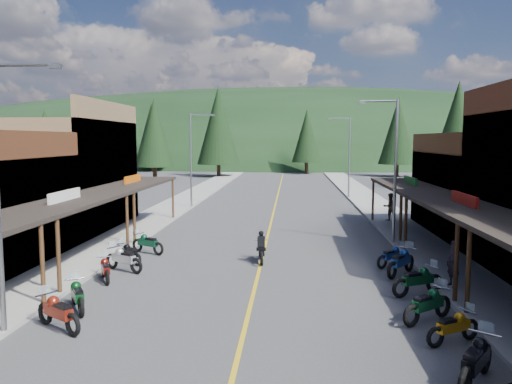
% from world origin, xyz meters
% --- Properties ---
extents(ground, '(220.00, 220.00, 0.00)m').
position_xyz_m(ground, '(0.00, 0.00, 0.00)').
color(ground, '#38383A').
rests_on(ground, ground).
extents(centerline, '(0.15, 90.00, 0.01)m').
position_xyz_m(centerline, '(0.00, 20.00, 0.01)').
color(centerline, gold).
rests_on(centerline, ground).
extents(sidewalk_west, '(3.40, 94.00, 0.15)m').
position_xyz_m(sidewalk_west, '(-8.70, 20.00, 0.07)').
color(sidewalk_west, gray).
rests_on(sidewalk_west, ground).
extents(sidewalk_east, '(3.40, 94.00, 0.15)m').
position_xyz_m(sidewalk_east, '(8.70, 20.00, 0.07)').
color(sidewalk_east, gray).
rests_on(sidewalk_east, ground).
extents(shop_west_3, '(10.90, 10.20, 8.20)m').
position_xyz_m(shop_west_3, '(-13.78, 11.30, 3.52)').
color(shop_west_3, brown).
rests_on(shop_west_3, ground).
extents(shop_east_3, '(10.90, 10.20, 6.20)m').
position_xyz_m(shop_east_3, '(13.75, 11.30, 2.53)').
color(shop_east_3, '#4C2D16').
rests_on(shop_east_3, ground).
extents(streetlight_0, '(2.16, 0.18, 8.00)m').
position_xyz_m(streetlight_0, '(-6.95, -6.00, 4.46)').
color(streetlight_0, gray).
rests_on(streetlight_0, ground).
extents(streetlight_1, '(2.16, 0.18, 8.00)m').
position_xyz_m(streetlight_1, '(-6.95, 22.00, 4.46)').
color(streetlight_1, gray).
rests_on(streetlight_1, ground).
extents(streetlight_2, '(2.16, 0.18, 8.00)m').
position_xyz_m(streetlight_2, '(6.95, 8.00, 4.46)').
color(streetlight_2, gray).
rests_on(streetlight_2, ground).
extents(streetlight_3, '(2.16, 0.18, 8.00)m').
position_xyz_m(streetlight_3, '(6.95, 30.00, 4.46)').
color(streetlight_3, gray).
rests_on(streetlight_3, ground).
extents(ridge_hill, '(310.00, 140.00, 60.00)m').
position_xyz_m(ridge_hill, '(0.00, 135.00, 0.00)').
color(ridge_hill, black).
rests_on(ridge_hill, ground).
extents(pine_0, '(5.04, 5.04, 11.00)m').
position_xyz_m(pine_0, '(-40.00, 62.00, 6.48)').
color(pine_0, black).
rests_on(pine_0, ground).
extents(pine_1, '(5.88, 5.88, 12.50)m').
position_xyz_m(pine_1, '(-24.00, 70.00, 7.24)').
color(pine_1, black).
rests_on(pine_1, ground).
extents(pine_2, '(6.72, 6.72, 14.00)m').
position_xyz_m(pine_2, '(-10.00, 58.00, 7.99)').
color(pine_2, black).
rests_on(pine_2, ground).
extents(pine_3, '(5.04, 5.04, 11.00)m').
position_xyz_m(pine_3, '(4.00, 66.00, 6.48)').
color(pine_3, black).
rests_on(pine_3, ground).
extents(pine_4, '(5.88, 5.88, 12.50)m').
position_xyz_m(pine_4, '(18.00, 60.00, 7.24)').
color(pine_4, black).
rests_on(pine_4, ground).
extents(pine_5, '(6.72, 6.72, 14.00)m').
position_xyz_m(pine_5, '(34.00, 72.00, 7.99)').
color(pine_5, black).
rests_on(pine_5, ground).
extents(pine_7, '(5.88, 5.88, 12.50)m').
position_xyz_m(pine_7, '(-32.00, 76.00, 7.24)').
color(pine_7, black).
rests_on(pine_7, ground).
extents(pine_8, '(4.48, 4.48, 10.00)m').
position_xyz_m(pine_8, '(-22.00, 40.00, 5.98)').
color(pine_8, black).
rests_on(pine_8, ground).
extents(pine_9, '(4.93, 4.93, 10.80)m').
position_xyz_m(pine_9, '(24.00, 45.00, 6.38)').
color(pine_9, black).
rests_on(pine_9, ground).
extents(pine_10, '(5.38, 5.38, 11.60)m').
position_xyz_m(pine_10, '(-18.00, 50.00, 6.78)').
color(pine_10, black).
rests_on(pine_10, ground).
extents(pine_11, '(5.82, 5.82, 12.40)m').
position_xyz_m(pine_11, '(20.00, 38.00, 7.19)').
color(pine_11, black).
rests_on(pine_11, ground).
extents(bike_west_5, '(2.23, 1.85, 1.26)m').
position_xyz_m(bike_west_5, '(-5.67, -5.51, 0.63)').
color(bike_west_5, maroon).
rests_on(bike_west_5, ground).
extents(bike_west_6, '(1.68, 2.10, 1.17)m').
position_xyz_m(bike_west_6, '(-5.83, -3.76, 0.59)').
color(bike_west_6, '#0C3D17').
rests_on(bike_west_6, ground).
extents(bike_west_7, '(1.44, 1.99, 1.09)m').
position_xyz_m(bike_west_7, '(-6.22, -0.16, 0.55)').
color(bike_west_7, '#65120D').
rests_on(bike_west_7, ground).
extents(bike_west_8, '(2.26, 1.71, 1.25)m').
position_xyz_m(bike_west_8, '(-5.96, 1.35, 0.62)').
color(bike_west_8, '#A5A4A9').
rests_on(bike_west_8, ground).
extents(bike_west_9, '(1.85, 1.73, 1.09)m').
position_xyz_m(bike_west_9, '(-6.17, 2.76, 0.54)').
color(bike_west_9, black).
rests_on(bike_west_9, ground).
extents(bike_west_10, '(2.16, 1.63, 1.19)m').
position_xyz_m(bike_west_10, '(-5.91, 4.85, 0.60)').
color(bike_west_10, '#0C3E27').
rests_on(bike_west_10, ground).
extents(bike_east_4, '(1.95, 2.33, 1.32)m').
position_xyz_m(bike_east_4, '(5.79, -8.14, 0.66)').
color(bike_east_4, black).
rests_on(bike_east_4, ground).
extents(bike_east_5, '(1.96, 1.48, 1.08)m').
position_xyz_m(bike_east_5, '(6.05, -5.68, 0.54)').
color(bike_east_5, '#B8770D').
rests_on(bike_east_5, ground).
extents(bike_east_6, '(2.20, 1.96, 1.27)m').
position_xyz_m(bike_east_6, '(5.78, -4.00, 0.63)').
color(bike_east_6, '#0D4221').
rests_on(bike_east_6, ground).
extents(bike_east_7, '(2.32, 1.66, 1.27)m').
position_xyz_m(bike_east_7, '(6.16, -1.20, 0.63)').
color(bike_east_7, '#0D411F').
rests_on(bike_east_7, ground).
extents(bike_east_8, '(2.03, 2.33, 1.33)m').
position_xyz_m(bike_east_8, '(6.12, 1.54, 0.67)').
color(bike_east_8, navy).
rests_on(bike_east_8, ground).
extents(bike_east_9, '(1.90, 1.73, 1.10)m').
position_xyz_m(bike_east_9, '(6.05, 3.02, 0.55)').
color(bike_east_9, navy).
rests_on(bike_east_9, ground).
extents(rider_on_bike, '(0.84, 2.10, 1.56)m').
position_xyz_m(rider_on_bike, '(0.01, 3.47, 0.63)').
color(rider_on_bike, black).
rests_on(rider_on_bike, ground).
extents(pedestrian_east_a, '(0.62, 0.77, 1.82)m').
position_xyz_m(pedestrian_east_a, '(7.67, -0.45, 1.06)').
color(pedestrian_east_a, black).
rests_on(pedestrian_east_a, sidewalk_east).
extents(pedestrian_east_b, '(1.03, 0.73, 1.93)m').
position_xyz_m(pedestrian_east_b, '(8.35, 15.62, 1.11)').
color(pedestrian_east_b, brown).
rests_on(pedestrian_east_b, sidewalk_east).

